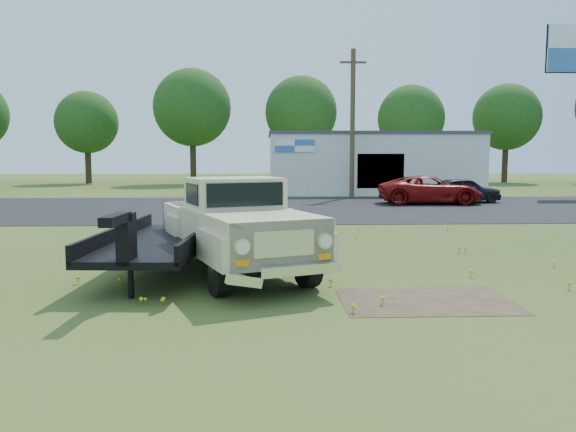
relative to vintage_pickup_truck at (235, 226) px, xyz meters
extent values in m
plane|color=#344A18|center=(1.98, 0.55, -1.05)|extent=(140.00, 140.00, 0.00)
cube|color=black|center=(1.98, 15.55, -1.05)|extent=(90.00, 14.00, 0.02)
cube|color=#463625|center=(3.48, -2.45, -1.05)|extent=(3.00, 2.00, 0.01)
cube|color=#463625|center=(-0.02, 4.05, -1.05)|extent=(2.20, 1.60, 0.01)
cube|color=silver|center=(7.98, 27.55, 0.95)|extent=(14.00, 8.00, 4.00)
cube|color=#3F3F44|center=(7.98, 27.55, 3.00)|extent=(14.20, 8.20, 0.20)
cube|color=black|center=(7.98, 23.60, 0.55)|extent=(3.00, 0.10, 2.20)
cube|color=white|center=(2.48, 23.50, 2.15)|extent=(2.50, 0.08, 0.80)
cylinder|color=#4B3522|center=(5.98, 22.55, 3.45)|extent=(0.30, 0.30, 9.00)
cube|color=#4B3522|center=(5.98, 22.55, 7.15)|extent=(1.60, 0.12, 0.12)
cylinder|color=#322517|center=(-16.02, 41.55, 0.57)|extent=(0.56, 0.56, 3.24)
sphere|color=#1F4413|center=(-16.02, 41.55, 4.64)|extent=(5.76, 5.76, 5.76)
cylinder|color=#322517|center=(-6.02, 40.05, 0.93)|extent=(0.56, 0.56, 3.96)
sphere|color=#1F4413|center=(-6.02, 40.05, 5.90)|extent=(7.04, 7.04, 7.04)
cylinder|color=#322517|center=(3.98, 41.05, 0.84)|extent=(0.56, 0.56, 3.78)
sphere|color=#1F4413|center=(3.98, 41.05, 5.59)|extent=(6.72, 6.72, 6.72)
cylinder|color=#322517|center=(13.98, 39.55, 0.66)|extent=(0.56, 0.56, 3.42)
sphere|color=#1F4413|center=(13.98, 39.55, 4.96)|extent=(6.08, 6.08, 6.08)
cylinder|color=#322517|center=(23.98, 42.05, 0.75)|extent=(0.56, 0.56, 3.60)
sphere|color=#1F4413|center=(23.98, 42.05, 5.27)|extent=(6.40, 6.40, 6.40)
imported|color=maroon|center=(9.38, 17.44, -0.30)|extent=(5.46, 2.67, 1.49)
imported|color=black|center=(11.45, 18.20, -0.36)|extent=(4.25, 2.27, 1.37)
camera|label=1|loc=(0.67, -12.01, 1.49)|focal=35.00mm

